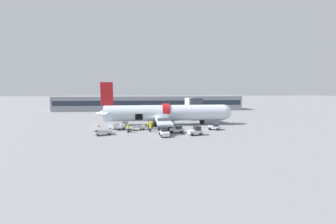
{
  "coord_description": "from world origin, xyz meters",
  "views": [
    {
      "loc": [
        -2.31,
        -51.09,
        8.47
      ],
      "look_at": [
        3.09,
        -0.03,
        3.32
      ],
      "focal_mm": 24.0,
      "sensor_mm": 36.0,
      "label": 1
    }
  ],
  "objects": [
    {
      "name": "ground_crew_marshal",
      "position": [
        -5.52,
        -7.09,
        0.91
      ],
      "size": [
        0.58,
        0.53,
        1.73
      ],
      "color": "black",
      "rests_on": "ground_plane"
    },
    {
      "name": "jet_bridge_stub",
      "position": [
        10.69,
        7.99,
        4.8
      ],
      "size": [
        3.13,
        9.87,
        6.3
      ],
      "color": "#4C4C51",
      "rests_on": "ground_plane"
    },
    {
      "name": "suitcase_on_tarmac_spare",
      "position": [
        -1.32,
        -5.48,
        0.37
      ],
      "size": [
        0.52,
        0.37,
        0.84
      ],
      "color": "#721951",
      "rests_on": "ground_plane"
    },
    {
      "name": "suitcase_on_tarmac_upright",
      "position": [
        -5.24,
        -6.28,
        0.29
      ],
      "size": [
        0.59,
        0.51,
        0.7
      ],
      "color": "#2D2D33",
      "rests_on": "ground_plane"
    },
    {
      "name": "baggage_tug_lead",
      "position": [
        4.08,
        -7.93,
        0.61
      ],
      "size": [
        3.0,
        2.17,
        1.41
      ],
      "color": "silver",
      "rests_on": "ground_plane"
    },
    {
      "name": "ground_plane",
      "position": [
        0.0,
        0.0,
        0.0
      ],
      "size": [
        500.0,
        500.0,
        0.0
      ],
      "primitive_type": "plane",
      "color": "gray"
    },
    {
      "name": "ground_crew_loader_a",
      "position": [
        -0.67,
        -2.47,
        0.88
      ],
      "size": [
        0.45,
        0.58,
        1.67
      ],
      "color": "black",
      "rests_on": "ground_plane"
    },
    {
      "name": "baggage_cart_queued",
      "position": [
        -7.98,
        -3.25,
        0.58
      ],
      "size": [
        4.03,
        3.01,
        1.14
      ],
      "color": "silver",
      "rests_on": "ground_plane"
    },
    {
      "name": "baggage_cart_empty",
      "position": [
        -10.05,
        -8.77,
        0.44
      ],
      "size": [
        3.92,
        2.69,
        0.97
      ],
      "color": "#B7BABF",
      "rests_on": "ground_plane"
    },
    {
      "name": "baggage_tug_spare",
      "position": [
        7.14,
        -10.6,
        0.71
      ],
      "size": [
        2.76,
        2.21,
        1.68
      ],
      "color": "silver",
      "rests_on": "ground_plane"
    },
    {
      "name": "baggage_cart_loading",
      "position": [
        -3.73,
        -4.1,
        0.48
      ],
      "size": [
        3.93,
        2.6,
        0.97
      ],
      "color": "silver",
      "rests_on": "ground_plane"
    },
    {
      "name": "baggage_tug_mid",
      "position": [
        1.3,
        -10.98,
        0.69
      ],
      "size": [
        2.0,
        3.25,
        1.6
      ],
      "color": "silver",
      "rests_on": "ground_plane"
    },
    {
      "name": "ground_crew_helper",
      "position": [
        -1.42,
        -3.11,
        0.82
      ],
      "size": [
        0.48,
        0.52,
        1.56
      ],
      "color": "#2D2D33",
      "rests_on": "ground_plane"
    },
    {
      "name": "safety_cone_wingtip",
      "position": [
        4.27,
        -5.2,
        0.26
      ],
      "size": [
        0.62,
        0.62,
        0.56
      ],
      "color": "black",
      "rests_on": "ground_plane"
    },
    {
      "name": "ground_crew_supervisor",
      "position": [
        -1.01,
        -3.98,
        0.96
      ],
      "size": [
        0.51,
        0.64,
        1.82
      ],
      "color": "#1E2338",
      "rests_on": "ground_plane"
    },
    {
      "name": "terminal_strip",
      "position": [
        0.0,
        42.68,
        2.89
      ],
      "size": [
        75.49,
        10.48,
        5.78
      ],
      "color": "gray",
      "rests_on": "ground_plane"
    },
    {
      "name": "ground_crew_loader_b",
      "position": [
        -1.51,
        -2.12,
        0.82
      ],
      "size": [
        0.53,
        0.47,
        1.57
      ],
      "color": "#1E2338",
      "rests_on": "ground_plane"
    },
    {
      "name": "safety_cone_nose",
      "position": [
        19.05,
        0.96,
        0.35
      ],
      "size": [
        0.52,
        0.52,
        0.75
      ],
      "color": "black",
      "rests_on": "ground_plane"
    },
    {
      "name": "safety_cone_tail",
      "position": [
        -12.79,
        1.26,
        0.36
      ],
      "size": [
        0.6,
        0.6,
        0.77
      ],
      "color": "black",
      "rests_on": "ground_plane"
    },
    {
      "name": "baggage_tug_rear",
      "position": [
        12.4,
        -5.47,
        0.59
      ],
      "size": [
        2.84,
        2.6,
        1.37
      ],
      "color": "silver",
      "rests_on": "ground_plane"
    },
    {
      "name": "airplane",
      "position": [
        2.35,
        2.11,
        2.77
      ],
      "size": [
        32.79,
        24.97,
        10.16
      ],
      "color": "silver",
      "rests_on": "ground_plane"
    },
    {
      "name": "ground_crew_driver",
      "position": [
        -1.14,
        -6.66,
        0.83
      ],
      "size": [
        0.55,
        0.43,
        1.58
      ],
      "color": "#1E2338",
      "rests_on": "ground_plane"
    },
    {
      "name": "safety_cone_engine_left",
      "position": [
        1.39,
        -11.1,
        0.36
      ],
      "size": [
        0.61,
        0.61,
        0.77
      ],
      "color": "black",
      "rests_on": "ground_plane"
    }
  ]
}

